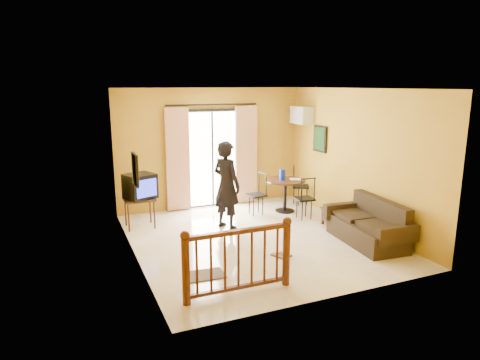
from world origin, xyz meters
name	(u,v)px	position (x,y,z in m)	size (l,w,h in m)	color
ground	(256,239)	(0.00, 0.00, 0.00)	(5.00, 5.00, 0.00)	beige
room_shell	(256,150)	(0.00, 0.00, 1.70)	(5.00, 5.00, 5.00)	white
balcony_door	(213,158)	(0.00, 2.43, 1.19)	(2.25, 0.14, 2.46)	black
tv_table	(139,202)	(-1.90, 1.54, 0.54)	(0.61, 0.51, 0.61)	black
television	(140,186)	(-1.87, 1.54, 0.86)	(0.70, 0.67, 0.50)	black
picture_left	(135,170)	(-2.22, -0.20, 1.55)	(0.05, 0.42, 0.52)	black
dining_table	(285,186)	(1.38, 1.37, 0.59)	(0.90, 0.90, 0.75)	black
water_jug	(282,175)	(1.29, 1.35, 0.87)	(0.13, 0.13, 0.25)	#1225B1
serving_tray	(296,179)	(1.60, 1.27, 0.76)	(0.28, 0.18, 0.02)	#EEEBCB
dining_chairs	(287,212)	(1.39, 1.30, 0.00)	(1.85, 1.52, 0.95)	black
air_conditioner	(301,115)	(2.09, 1.95, 2.15)	(0.31, 0.60, 0.40)	silver
botanical_print	(320,139)	(2.22, 1.30, 1.65)	(0.05, 0.50, 0.60)	black
coffee_table	(341,217)	(1.85, -0.13, 0.25)	(0.47, 0.84, 0.37)	black
bowl	(337,207)	(1.85, 0.02, 0.41)	(0.20, 0.20, 0.06)	brown
sofa	(369,227)	(1.85, -0.99, 0.30)	(0.92, 1.76, 0.81)	black
standing_person	(226,185)	(-0.27, 0.82, 0.90)	(0.65, 0.43, 1.79)	black
stair_balustrade	(239,256)	(-1.15, -1.90, 0.56)	(1.63, 0.13, 1.04)	#471E0F
doormat	(205,275)	(-1.40, -1.16, 0.01)	(0.60, 0.40, 0.02)	#5A4F48
sandals	(281,255)	(0.05, -0.93, 0.01)	(0.33, 0.27, 0.03)	brown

